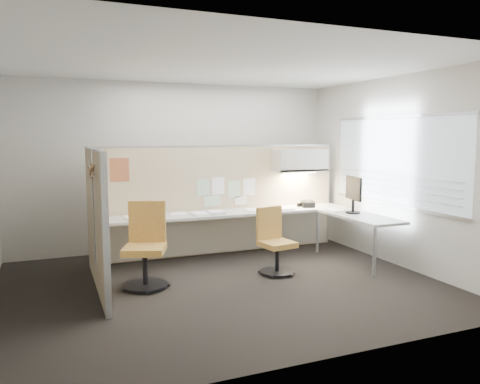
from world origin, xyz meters
name	(u,v)px	position (x,y,z in m)	size (l,w,h in m)	color
floor	(222,285)	(0.00, 0.00, -0.01)	(5.50, 4.50, 0.01)	black
ceiling	(221,64)	(0.00, 0.00, 2.80)	(5.50, 4.50, 0.01)	white
wall_back	(177,167)	(0.00, 2.25, 1.40)	(5.50, 0.02, 2.80)	beige
wall_front	(316,200)	(0.00, -2.25, 1.40)	(5.50, 0.02, 2.80)	beige
wall_right	(396,171)	(2.75, 0.00, 1.40)	(0.02, 4.50, 2.80)	beige
window_pane	(395,161)	(2.73, 0.00, 1.55)	(0.01, 2.80, 1.30)	#9CABB5
partition_back	(220,200)	(0.55, 1.60, 0.88)	(4.10, 0.06, 1.75)	#CCB38D
partition_left	(96,220)	(-1.50, 0.50, 0.88)	(0.06, 2.20, 1.75)	#CCB38D
desk	(253,220)	(0.93, 1.13, 0.60)	(4.00, 2.07, 0.73)	beige
overhead_bin	(300,160)	(1.90, 1.39, 1.51)	(0.90, 0.36, 0.38)	beige
task_light_strip	(299,173)	(1.90, 1.39, 1.30)	(0.60, 0.06, 0.02)	#FFEABF
pinned_papers	(226,191)	(0.63, 1.57, 1.03)	(1.01, 0.00, 0.47)	#8CBF8C
poster	(120,170)	(-1.05, 1.57, 1.42)	(0.28, 0.00, 0.35)	orange
chair_left	(146,248)	(-0.92, 0.34, 0.50)	(0.64, 0.66, 1.07)	black
chair_right	(274,243)	(0.86, 0.23, 0.43)	(0.49, 0.50, 0.91)	black
monitor	(353,192)	(2.30, 0.41, 1.06)	(0.22, 0.53, 0.56)	black
phone	(308,204)	(1.98, 1.23, 0.78)	(0.25, 0.24, 0.12)	black
stapler	(275,207)	(1.38, 1.27, 0.76)	(0.14, 0.04, 0.05)	black
tape_dispenser	(300,205)	(1.89, 1.33, 0.76)	(0.10, 0.06, 0.06)	black
coat_hook	(92,181)	(-1.58, -0.11, 1.43)	(0.18, 0.42, 1.27)	silver
paper_stack_0	(133,218)	(-0.93, 1.25, 0.74)	(0.23, 0.30, 0.03)	white
paper_stack_1	(179,214)	(-0.22, 1.34, 0.74)	(0.23, 0.30, 0.02)	white
paper_stack_2	(216,213)	(0.31, 1.15, 0.75)	(0.23, 0.30, 0.05)	white
paper_stack_3	(253,210)	(0.99, 1.26, 0.74)	(0.23, 0.30, 0.01)	white
paper_stack_4	(285,209)	(1.51, 1.18, 0.74)	(0.23, 0.30, 0.02)	white
paper_stack_5	(334,210)	(2.16, 0.71, 0.74)	(0.23, 0.30, 0.02)	white
paper_stack_6	(200,214)	(0.07, 1.19, 0.74)	(0.23, 0.30, 0.03)	white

